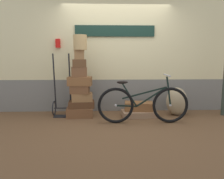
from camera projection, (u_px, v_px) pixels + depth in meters
ground at (118, 121)px, 4.70m from camera, size 8.53×5.20×0.06m
station_building at (117, 53)px, 5.33m from camera, size 6.53×0.74×2.79m
suitcase_0 at (80, 112)px, 4.88m from camera, size 0.58×0.40×0.20m
suitcase_1 at (81, 104)px, 4.89m from camera, size 0.58×0.40×0.14m
suitcase_2 at (82, 97)px, 4.88m from camera, size 0.47×0.34×0.18m
suitcase_3 at (80, 89)px, 4.83m from camera, size 0.41×0.31×0.17m
suitcase_4 at (80, 81)px, 4.81m from camera, size 0.52×0.35×0.19m
suitcase_5 at (79, 72)px, 4.78m from camera, size 0.34×0.25×0.21m
suitcase_6 at (79, 63)px, 4.73m from camera, size 0.31×0.22×0.16m
suitcase_7 at (79, 55)px, 4.70m from camera, size 0.20×0.15×0.20m
suitcase_8 at (139, 113)px, 4.93m from camera, size 0.77×0.51×0.12m
suitcase_9 at (139, 106)px, 4.94m from camera, size 0.65×0.41×0.19m
wicker_basket at (80, 42)px, 4.68m from camera, size 0.28×0.28×0.31m
luggage_trolley at (63, 102)px, 4.96m from camera, size 0.42×0.39×1.38m
burlap_sack at (177, 101)px, 5.00m from camera, size 0.47×0.40×0.63m
bicycle at (143, 104)px, 4.38m from camera, size 1.79×0.46×0.96m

